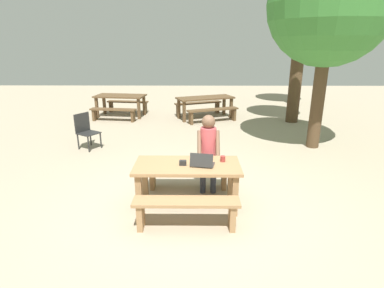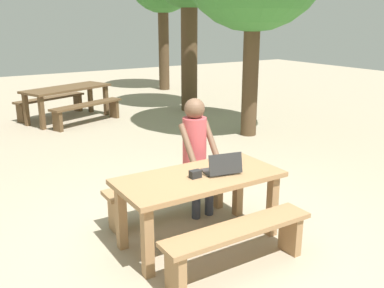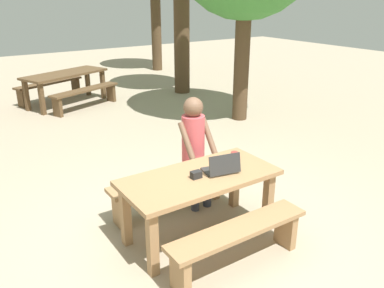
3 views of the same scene
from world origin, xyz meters
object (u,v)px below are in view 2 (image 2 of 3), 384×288
(coffee_mug, at_px, (237,158))
(person_seated, at_px, (196,148))
(laptop, at_px, (222,168))
(small_pouch, at_px, (195,174))
(picnic_table_mid, at_px, (67,92))
(picnic_table_front, at_px, (199,186))

(coffee_mug, height_order, person_seated, person_seated)
(laptop, relative_size, small_pouch, 3.59)
(small_pouch, distance_m, picnic_table_mid, 6.23)
(person_seated, bearing_deg, coffee_mug, -66.37)
(person_seated, bearing_deg, laptop, -100.08)
(laptop, distance_m, small_pouch, 0.30)
(laptop, xyz_separation_m, small_pouch, (-0.30, 0.04, -0.02))
(coffee_mug, relative_size, picnic_table_mid, 0.04)
(small_pouch, height_order, coffee_mug, coffee_mug)
(picnic_table_front, distance_m, small_pouch, 0.17)
(person_seated, height_order, picnic_table_mid, person_seated)
(laptop, bearing_deg, coffee_mug, -138.34)
(picnic_table_front, height_order, laptop, laptop)
(laptop, height_order, small_pouch, laptop)
(laptop, bearing_deg, person_seated, -88.86)
(small_pouch, relative_size, picnic_table_mid, 0.05)
(picnic_table_front, height_order, picnic_table_mid, picnic_table_mid)
(picnic_table_front, xyz_separation_m, person_seated, (0.35, 0.61, 0.19))
(coffee_mug, bearing_deg, person_seated, 113.63)
(picnic_table_front, height_order, coffee_mug, coffee_mug)
(picnic_table_mid, bearing_deg, picnic_table_front, -115.92)
(picnic_table_mid, bearing_deg, small_pouch, -116.51)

